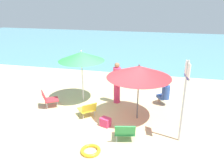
{
  "coord_description": "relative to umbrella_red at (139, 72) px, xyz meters",
  "views": [
    {
      "loc": [
        1.57,
        -6.14,
        3.73
      ],
      "look_at": [
        -0.22,
        1.61,
        0.7
      ],
      "focal_mm": 36.17,
      "sensor_mm": 36.0,
      "label": 1
    }
  ],
  "objects": [
    {
      "name": "swim_ring",
      "position": [
        -0.95,
        -2.05,
        -1.57
      ],
      "size": [
        0.53,
        0.53,
        0.09
      ],
      "primitive_type": "torus",
      "color": "yellow",
      "rests_on": "ground_plane"
    },
    {
      "name": "beach_chair_b",
      "position": [
        -3.25,
        0.1,
        -1.28
      ],
      "size": [
        0.72,
        0.68,
        0.62
      ],
      "rotation": [
        0.0,
        0.0,
        0.56
      ],
      "color": "red",
      "rests_on": "ground_plane"
    },
    {
      "name": "person_b",
      "position": [
        -0.91,
        1.03,
        -0.82
      ],
      "size": [
        0.28,
        0.28,
        1.57
      ],
      "rotation": [
        0.0,
        0.0,
        5.08
      ],
      "color": "#DB3866",
      "rests_on": "ground_plane"
    },
    {
      "name": "beach_chair_a",
      "position": [
        -1.62,
        -0.29,
        -1.32
      ],
      "size": [
        0.74,
        0.74,
        0.55
      ],
      "rotation": [
        0.0,
        0.0,
        2.3
      ],
      "color": "gold",
      "rests_on": "ground_plane"
    },
    {
      "name": "sea_water",
      "position": [
        -0.89,
        12.63,
        -1.61
      ],
      "size": [
        40.0,
        16.0,
        0.01
      ],
      "primitive_type": "cube",
      "color": "#5693A3",
      "rests_on": "ground_plane"
    },
    {
      "name": "ground_plane",
      "position": [
        -0.89,
        -0.5,
        -1.62
      ],
      "size": [
        40.0,
        40.0,
        0.0
      ],
      "primitive_type": "plane",
      "color": "#D3BC8C"
    },
    {
      "name": "person_a",
      "position": [
        0.85,
        1.24,
        -1.14
      ],
      "size": [
        0.48,
        0.52,
        0.95
      ],
      "rotation": [
        0.0,
        0.0,
        2.25
      ],
      "color": "#2D519E",
      "rests_on": "ground_plane"
    },
    {
      "name": "umbrella_red",
      "position": [
        0.0,
        0.0,
        0.0
      ],
      "size": [
        2.03,
        2.03,
        1.86
      ],
      "color": "#4C4C51",
      "rests_on": "ground_plane"
    },
    {
      "name": "warning_sign",
      "position": [
        1.31,
        -0.99,
        -0.12
      ],
      "size": [
        0.1,
        0.46,
        2.31
      ],
      "rotation": [
        0.0,
        0.0,
        0.16
      ],
      "color": "#ADADB2",
      "rests_on": "ground_plane"
    },
    {
      "name": "beach_bag",
      "position": [
        -0.9,
        -0.73,
        -1.48
      ],
      "size": [
        0.37,
        0.32,
        0.28
      ],
      "primitive_type": "cube",
      "rotation": [
        0.0,
        0.0,
        5.91
      ],
      "color": "#DB3866",
      "rests_on": "ground_plane"
    },
    {
      "name": "beach_chair_c",
      "position": [
        -0.18,
        -1.34,
        -1.32
      ],
      "size": [
        0.66,
        0.68,
        0.58
      ],
      "rotation": [
        0.0,
        0.0,
        1.77
      ],
      "color": "#33934C",
      "rests_on": "ground_plane"
    },
    {
      "name": "umbrella_green",
      "position": [
        -2.22,
        0.95,
        0.13
      ],
      "size": [
        1.71,
        1.71,
        1.97
      ],
      "color": "silver",
      "rests_on": "ground_plane"
    }
  ]
}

